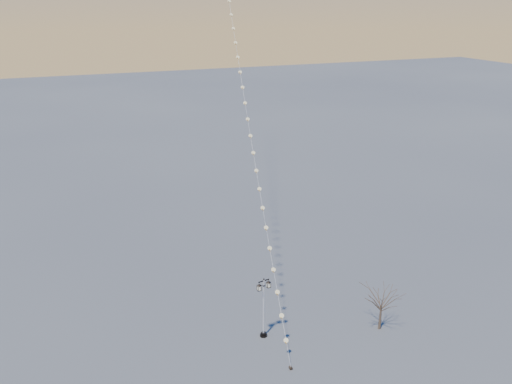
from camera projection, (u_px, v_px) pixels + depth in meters
ground at (273, 358)px, 34.89m from camera, size 300.00×300.00×0.00m
street_lamp at (264, 305)px, 36.30m from camera, size 1.15×0.54×4.57m
bare_tree at (382, 300)px, 37.19m from camera, size 2.07×2.07×3.43m
kite_train at (234, 15)px, 49.54m from camera, size 10.86×48.86×41.82m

